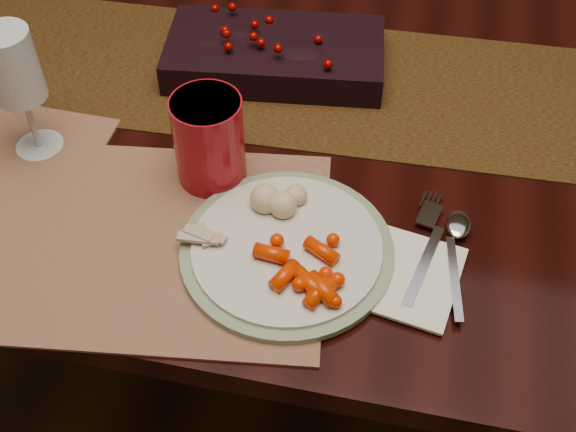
% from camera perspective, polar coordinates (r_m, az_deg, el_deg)
% --- Properties ---
extents(floor, '(5.00, 5.00, 0.00)m').
position_cam_1_polar(floor, '(1.71, 2.58, -10.43)').
color(floor, black).
rests_on(floor, ground).
extents(dining_table, '(1.80, 1.00, 0.75)m').
position_cam_1_polar(dining_table, '(1.40, 3.10, -2.54)').
color(dining_table, black).
rests_on(dining_table, floor).
extents(table_runner, '(1.56, 0.37, 0.00)m').
position_cam_1_polar(table_runner, '(1.15, 5.28, 10.19)').
color(table_runner, '#43270F').
rests_on(table_runner, dining_table).
extents(centerpiece, '(0.36, 0.21, 0.07)m').
position_cam_1_polar(centerpiece, '(1.16, -1.03, 12.97)').
color(centerpiece, black).
rests_on(centerpiece, table_runner).
extents(placemat_main, '(0.50, 0.39, 0.00)m').
position_cam_1_polar(placemat_main, '(0.94, -11.04, -1.85)').
color(placemat_main, '#936C4F').
rests_on(placemat_main, dining_table).
extents(dinner_plate, '(0.30, 0.30, 0.01)m').
position_cam_1_polar(dinner_plate, '(0.90, -0.10, -2.63)').
color(dinner_plate, silver).
rests_on(dinner_plate, placemat_main).
extents(baby_carrots, '(0.12, 0.11, 0.02)m').
position_cam_1_polar(baby_carrots, '(0.86, 0.58, -3.83)').
color(baby_carrots, red).
rests_on(baby_carrots, dinner_plate).
extents(mashed_potatoes, '(0.09, 0.08, 0.04)m').
position_cam_1_polar(mashed_potatoes, '(0.92, -0.42, 1.92)').
color(mashed_potatoes, '#E4D67D').
rests_on(mashed_potatoes, dinner_plate).
extents(turkey_shreds, '(0.09, 0.08, 0.02)m').
position_cam_1_polar(turkey_shreds, '(0.90, -6.57, -1.87)').
color(turkey_shreds, beige).
rests_on(turkey_shreds, dinner_plate).
extents(napkin, '(0.14, 0.15, 0.00)m').
position_cam_1_polar(napkin, '(0.89, 9.57, -4.73)').
color(napkin, white).
rests_on(napkin, placemat_main).
extents(fork, '(0.06, 0.17, 0.00)m').
position_cam_1_polar(fork, '(0.91, 10.79, -2.75)').
color(fork, silver).
rests_on(fork, napkin).
extents(spoon, '(0.05, 0.16, 0.00)m').
position_cam_1_polar(spoon, '(0.91, 13.11, -3.46)').
color(spoon, white).
rests_on(spoon, napkin).
extents(red_cup, '(0.10, 0.10, 0.13)m').
position_cam_1_polar(red_cup, '(0.96, -6.25, 5.99)').
color(red_cup, '#A00D18').
rests_on(red_cup, placemat_main).
extents(wine_glass, '(0.07, 0.07, 0.19)m').
position_cam_1_polar(wine_glass, '(1.04, -20.29, 9.03)').
color(wine_glass, '#B1B9BF').
rests_on(wine_glass, dining_table).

